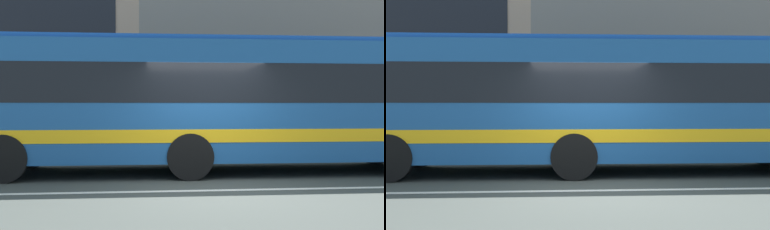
% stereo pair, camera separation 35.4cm
% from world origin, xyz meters
% --- Properties ---
extents(ground_plane, '(160.00, 160.00, 0.00)m').
position_xyz_m(ground_plane, '(0.00, 0.00, 0.00)').
color(ground_plane, '#3C423D').
extents(lane_centre_line, '(60.00, 0.16, 0.01)m').
position_xyz_m(lane_centre_line, '(0.00, 0.00, 0.00)').
color(lane_centre_line, silver).
rests_on(lane_centre_line, ground_plane).
extents(hedge_row_far, '(15.49, 1.10, 0.80)m').
position_xyz_m(hedge_row_far, '(2.39, 6.12, 0.40)').
color(hedge_row_far, '#295327').
rests_on(hedge_row_far, ground_plane).
extents(apartment_block_right, '(20.86, 10.63, 13.72)m').
position_xyz_m(apartment_block_right, '(8.92, 15.74, 6.86)').
color(apartment_block_right, gray).
rests_on(apartment_block_right, ground_plane).
extents(transit_bus, '(11.09, 2.64, 3.12)m').
position_xyz_m(transit_bus, '(0.36, 2.40, 1.72)').
color(transit_bus, '#1B4F8D').
rests_on(transit_bus, ground_plane).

